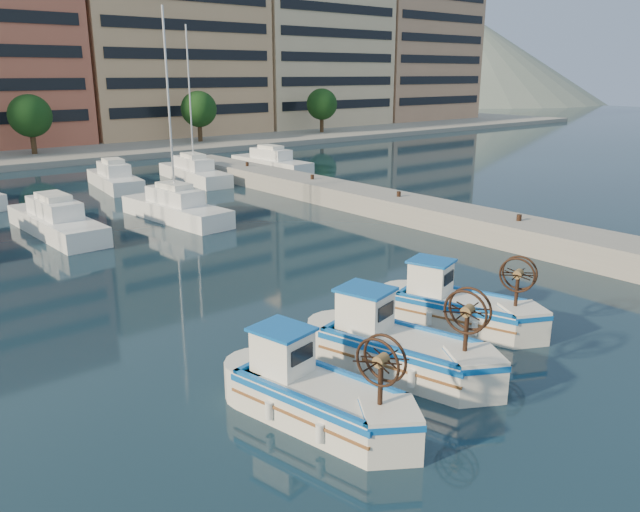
% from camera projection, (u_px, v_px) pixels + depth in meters
% --- Properties ---
extents(ground, '(300.00, 300.00, 0.00)m').
position_uv_depth(ground, '(438.00, 361.00, 18.21)').
color(ground, '#182F3F').
rests_on(ground, ground).
extents(quay, '(3.00, 60.00, 1.20)m').
position_uv_depth(quay, '(484.00, 225.00, 31.91)').
color(quay, gray).
rests_on(quay, ground).
extents(waterfront, '(180.00, 40.00, 25.60)m').
position_uv_depth(waterfront, '(41.00, 45.00, 68.84)').
color(waterfront, gray).
rests_on(waterfront, ground).
extents(hill_east, '(160.00, 160.00, 50.00)m').
position_uv_depth(hill_east, '(459.00, 101.00, 185.12)').
color(hill_east, slate).
rests_on(hill_east, ground).
extents(yacht_marina, '(37.76, 22.06, 11.50)m').
position_uv_depth(yacht_marina, '(46.00, 206.00, 36.95)').
color(yacht_marina, white).
rests_on(yacht_marina, ground).
extents(fishing_boat_a, '(2.58, 4.49, 2.72)m').
position_uv_depth(fishing_boat_a, '(314.00, 392.00, 14.90)').
color(fishing_boat_a, silver).
rests_on(fishing_boat_a, ground).
extents(fishing_boat_b, '(2.95, 4.74, 2.87)m').
position_uv_depth(fishing_boat_b, '(397.00, 346.00, 17.36)').
color(fishing_boat_b, silver).
rests_on(fishing_boat_b, ground).
extents(fishing_boat_c, '(2.95, 4.46, 2.70)m').
position_uv_depth(fishing_boat_c, '(458.00, 305.00, 20.52)').
color(fishing_boat_c, silver).
rests_on(fishing_boat_c, ground).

